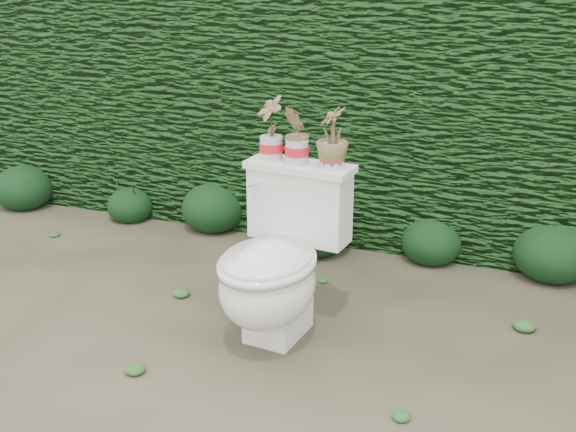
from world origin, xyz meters
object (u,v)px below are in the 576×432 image
at_px(toilet, 276,267).
at_px(potted_plant_center, 297,136).
at_px(potted_plant_right, 332,139).
at_px(potted_plant_left, 271,129).

distance_m(toilet, potted_plant_center, 0.60).
bearing_deg(potted_plant_right, potted_plant_center, -119.82).
xyz_separation_m(potted_plant_left, potted_plant_center, (0.13, -0.01, -0.02)).
height_order(potted_plant_center, potted_plant_right, potted_plant_right).
relative_size(toilet, potted_plant_left, 2.73).
bearing_deg(potted_plant_left, potted_plant_center, 34.81).
xyz_separation_m(toilet, potted_plant_left, (-0.12, 0.25, 0.56)).
height_order(potted_plant_left, potted_plant_right, potted_plant_left).
bearing_deg(potted_plant_center, toilet, -24.64).
bearing_deg(potted_plant_left, potted_plant_right, 34.81).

